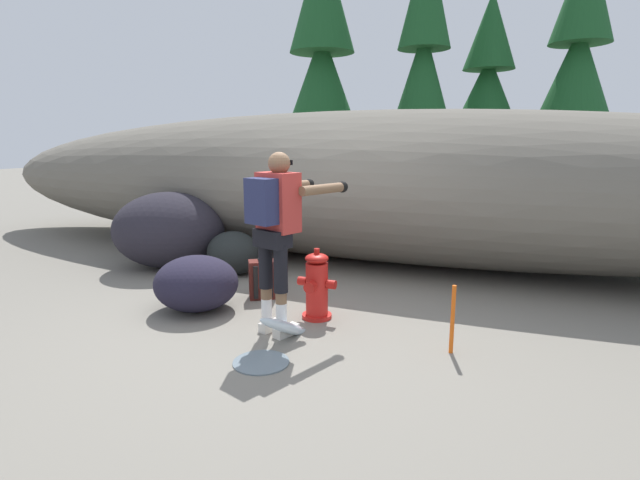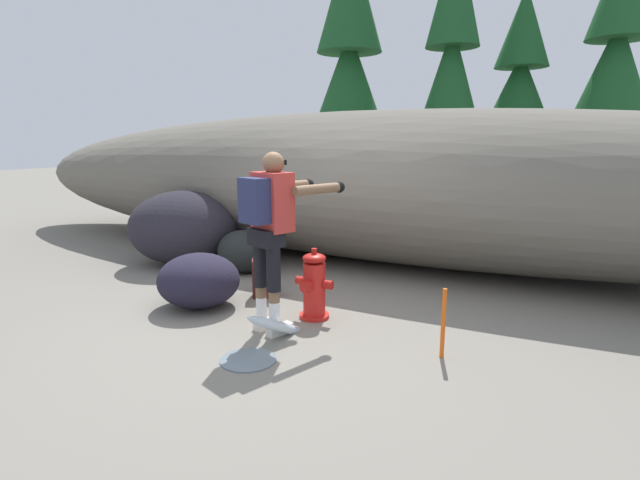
# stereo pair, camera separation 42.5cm
# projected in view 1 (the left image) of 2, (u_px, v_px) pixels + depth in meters

# --- Properties ---
(ground_plane) EXTENTS (56.00, 56.00, 0.04)m
(ground_plane) POSITION_uv_depth(u_px,v_px,m) (283.00, 325.00, 4.90)
(ground_plane) COLOR slate
(dirt_embankment) EXTENTS (15.08, 3.20, 2.22)m
(dirt_embankment) POSITION_uv_depth(u_px,v_px,m) (376.00, 185.00, 7.46)
(dirt_embankment) COLOR #666056
(dirt_embankment) RESTS_ON ground_plane
(fire_hydrant) EXTENTS (0.41, 0.35, 0.73)m
(fire_hydrant) POSITION_uv_depth(u_px,v_px,m) (317.00, 287.00, 4.98)
(fire_hydrant) COLOR red
(fire_hydrant) RESTS_ON ground_plane
(hydrant_water_jet) EXTENTS (0.46, 1.23, 0.58)m
(hydrant_water_jet) POSITION_uv_depth(u_px,v_px,m) (283.00, 334.00, 4.37)
(hydrant_water_jet) COLOR silver
(hydrant_water_jet) RESTS_ON ground_plane
(utility_worker) EXTENTS (0.69, 1.04, 1.69)m
(utility_worker) POSITION_uv_depth(u_px,v_px,m) (278.00, 220.00, 4.46)
(utility_worker) COLOR beige
(utility_worker) RESTS_ON ground_plane
(spare_backpack) EXTENTS (0.36, 0.36, 0.47)m
(spare_backpack) POSITION_uv_depth(u_px,v_px,m) (262.00, 279.00, 5.66)
(spare_backpack) COLOR #511E19
(spare_backpack) RESTS_ON ground_plane
(boulder_large) EXTENTS (2.02, 1.96, 1.07)m
(boulder_large) POSITION_uv_depth(u_px,v_px,m) (169.00, 230.00, 6.99)
(boulder_large) COLOR #24212A
(boulder_large) RESTS_ON ground_plane
(boulder_mid) EXTENTS (1.16, 1.14, 0.59)m
(boulder_mid) POSITION_uv_depth(u_px,v_px,m) (197.00, 283.00, 5.24)
(boulder_mid) COLOR #1F1C2D
(boulder_mid) RESTS_ON ground_plane
(boulder_small) EXTENTS (0.94, 0.86, 0.58)m
(boulder_small) POSITION_uv_depth(u_px,v_px,m) (233.00, 253.00, 6.66)
(boulder_small) COLOR black
(boulder_small) RESTS_ON ground_plane
(pine_tree_far_left) EXTENTS (2.64, 2.64, 6.97)m
(pine_tree_far_left) POSITION_uv_depth(u_px,v_px,m) (322.00, 72.00, 13.06)
(pine_tree_far_left) COLOR #47331E
(pine_tree_far_left) RESTS_ON ground_plane
(pine_tree_left) EXTENTS (2.01, 2.01, 6.73)m
(pine_tree_left) POSITION_uv_depth(u_px,v_px,m) (423.00, 69.00, 12.29)
(pine_tree_left) COLOR #47331E
(pine_tree_left) RESTS_ON ground_plane
(pine_tree_center) EXTENTS (2.08, 2.08, 5.60)m
(pine_tree_center) POSITION_uv_depth(u_px,v_px,m) (488.00, 83.00, 13.18)
(pine_tree_center) COLOR #47331E
(pine_tree_center) RESTS_ON ground_plane
(pine_tree_right) EXTENTS (2.26, 2.26, 6.63)m
(pine_tree_right) POSITION_uv_depth(u_px,v_px,m) (578.00, 62.00, 12.20)
(pine_tree_right) COLOR #47331E
(pine_tree_right) RESTS_ON ground_plane
(survey_stake) EXTENTS (0.04, 0.04, 0.60)m
(survey_stake) POSITION_uv_depth(u_px,v_px,m) (453.00, 320.00, 4.17)
(survey_stake) COLOR #E55914
(survey_stake) RESTS_ON ground_plane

